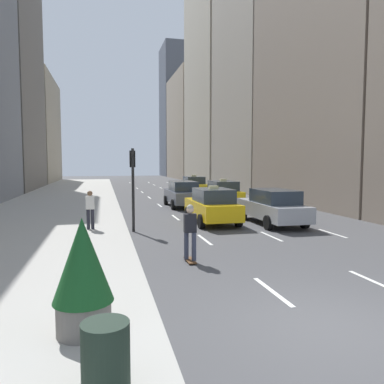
% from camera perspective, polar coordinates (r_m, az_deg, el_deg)
% --- Properties ---
extents(ground_plane, '(160.00, 160.00, 0.00)m').
position_cam_1_polar(ground_plane, '(7.67, 20.37, -18.78)').
color(ground_plane, '#474749').
extents(sidewalk_left, '(8.00, 66.00, 0.15)m').
position_cam_1_polar(sidewalk_left, '(33.10, -18.51, -0.78)').
color(sidewalk_left, '#ADAAA3').
rests_on(sidewalk_left, ground).
extents(lane_markings, '(5.72, 56.00, 0.01)m').
position_cam_1_polar(lane_markings, '(29.72, -0.47, -1.26)').
color(lane_markings, white).
rests_on(lane_markings, ground).
extents(building_row_right, '(6.00, 82.46, 34.84)m').
position_cam_1_polar(building_row_right, '(51.32, 5.35, 16.58)').
color(building_row_right, gray).
rests_on(building_row_right, ground).
extents(taxi_lead, '(2.02, 4.40, 1.87)m').
position_cam_1_polar(taxi_lead, '(25.96, 4.62, -0.17)').
color(taxi_lead, yellow).
rests_on(taxi_lead, ground).
extents(taxi_second, '(2.02, 4.40, 1.87)m').
position_cam_1_polar(taxi_second, '(34.17, 0.21, 0.97)').
color(taxi_second, yellow).
rests_on(taxi_second, ground).
extents(taxi_third, '(2.02, 4.40, 1.87)m').
position_cam_1_polar(taxi_third, '(18.42, 3.10, -2.09)').
color(taxi_third, yellow).
rests_on(taxi_third, ground).
extents(sedan_black_near, '(2.02, 4.95, 1.70)m').
position_cam_1_polar(sedan_black_near, '(18.60, 12.18, -2.15)').
color(sedan_black_near, '#9EA0A5').
rests_on(sedan_black_near, ground).
extents(sedan_silver_behind, '(2.02, 4.61, 1.75)m').
position_cam_1_polar(sedan_silver_behind, '(25.25, -1.44, -0.27)').
color(sedan_silver_behind, '#565B66').
rests_on(sedan_silver_behind, ground).
extents(skateboarder, '(0.36, 0.80, 1.75)m').
position_cam_1_polar(skateboarder, '(11.28, -0.29, -5.87)').
color(skateboarder, brown).
rests_on(skateboarder, ground).
extents(trash_can, '(0.60, 0.60, 0.90)m').
position_cam_1_polar(trash_can, '(5.13, -13.01, -23.43)').
color(trash_can, '#1E2D23').
rests_on(trash_can, sidewalk_left).
extents(planter_with_shrub, '(1.00, 1.00, 1.95)m').
position_cam_1_polar(planter_with_shrub, '(6.57, -16.28, -11.95)').
color(planter_with_shrub, slate).
rests_on(planter_with_shrub, sidewalk_left).
extents(pedestrian_mid_block, '(0.36, 0.22, 1.65)m').
position_cam_1_polar(pedestrian_mid_block, '(16.53, -15.25, -2.34)').
color(pedestrian_mid_block, '#23232D').
rests_on(pedestrian_mid_block, sidewalk_left).
extents(traffic_light_pole, '(0.24, 0.42, 3.60)m').
position_cam_1_polar(traffic_light_pole, '(16.36, -9.02, 2.41)').
color(traffic_light_pole, black).
rests_on(traffic_light_pole, ground).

